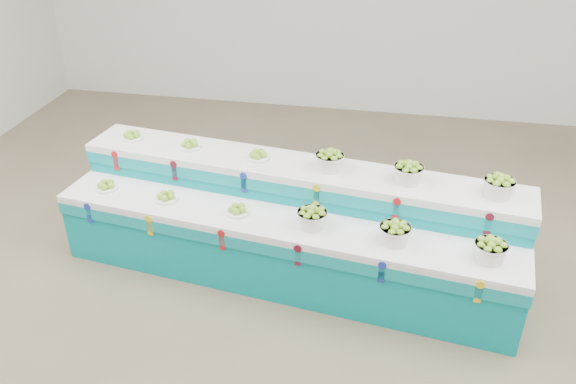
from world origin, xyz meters
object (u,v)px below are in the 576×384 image
object	(u,v)px
display_stand	(288,225)
plate_upper_mid	(190,144)
basket_lower_left	(312,217)
basket_upper_right	(499,186)

from	to	relation	value
display_stand	plate_upper_mid	bearing A→B (deg)	166.55
basket_lower_left	display_stand	bearing A→B (deg)	131.60
basket_lower_left	plate_upper_mid	xyz separation A→B (m)	(-1.35, 0.73, 0.25)
display_stand	plate_upper_mid	xyz separation A→B (m)	(-1.08, 0.42, 0.56)
basket_lower_left	plate_upper_mid	distance (m)	1.56
basket_upper_right	display_stand	bearing A→B (deg)	-179.31
display_stand	plate_upper_mid	size ratio (longest dim) A/B	19.57
display_stand	basket_lower_left	xyz separation A→B (m)	(0.27, -0.31, 0.31)
basket_lower_left	basket_upper_right	distance (m)	1.62
display_stand	plate_upper_mid	world-z (taller)	plate_upper_mid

